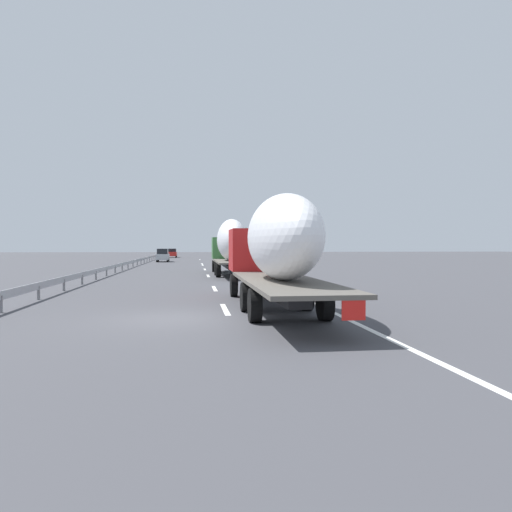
% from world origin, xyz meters
% --- Properties ---
extents(ground_plane, '(260.00, 260.00, 0.00)m').
position_xyz_m(ground_plane, '(40.00, 0.00, 0.00)').
color(ground_plane, '#424247').
extents(lane_stripe_0, '(3.20, 0.20, 0.01)m').
position_xyz_m(lane_stripe_0, '(2.00, -1.80, 0.00)').
color(lane_stripe_0, white).
rests_on(lane_stripe_0, ground_plane).
extents(lane_stripe_1, '(3.20, 0.20, 0.01)m').
position_xyz_m(lane_stripe_1, '(10.59, -1.80, 0.00)').
color(lane_stripe_1, white).
rests_on(lane_stripe_1, ground_plane).
extents(lane_stripe_2, '(3.20, 0.20, 0.01)m').
position_xyz_m(lane_stripe_2, '(21.82, -1.80, 0.00)').
color(lane_stripe_2, white).
rests_on(lane_stripe_2, ground_plane).
extents(lane_stripe_3, '(3.20, 0.20, 0.01)m').
position_xyz_m(lane_stripe_3, '(32.10, -1.80, 0.00)').
color(lane_stripe_3, white).
rests_on(lane_stripe_3, ground_plane).
extents(lane_stripe_4, '(3.20, 0.20, 0.01)m').
position_xyz_m(lane_stripe_4, '(43.11, -1.80, 0.00)').
color(lane_stripe_4, white).
rests_on(lane_stripe_4, ground_plane).
extents(lane_stripe_5, '(3.20, 0.20, 0.01)m').
position_xyz_m(lane_stripe_5, '(47.04, -1.80, 0.00)').
color(lane_stripe_5, white).
rests_on(lane_stripe_5, ground_plane).
extents(lane_stripe_6, '(3.20, 0.20, 0.01)m').
position_xyz_m(lane_stripe_6, '(67.30, -1.80, 0.00)').
color(lane_stripe_6, white).
rests_on(lane_stripe_6, ground_plane).
extents(edge_line_right, '(110.00, 0.20, 0.01)m').
position_xyz_m(edge_line_right, '(45.00, -5.50, 0.00)').
color(edge_line_right, white).
rests_on(edge_line_right, ground_plane).
extents(truck_lead, '(14.26, 2.55, 4.41)m').
position_xyz_m(truck_lead, '(22.56, -3.60, 2.51)').
color(truck_lead, '#387038').
rests_on(truck_lead, ground_plane).
extents(truck_trailing, '(13.96, 2.55, 4.04)m').
position_xyz_m(truck_trailing, '(1.52, -3.60, 2.33)').
color(truck_trailing, '#B21919').
rests_on(truck_trailing, ground_plane).
extents(car_red_compact, '(4.45, 1.77, 1.81)m').
position_xyz_m(car_red_compact, '(81.69, 3.50, 0.92)').
color(car_red_compact, red).
rests_on(car_red_compact, ground_plane).
extents(car_silver_hatch, '(4.77, 1.72, 1.94)m').
position_xyz_m(car_silver_hatch, '(55.87, 3.78, 0.97)').
color(car_silver_hatch, '#ADB2B7').
rests_on(car_silver_hatch, ground_plane).
extents(road_sign, '(0.10, 0.90, 2.92)m').
position_xyz_m(road_sign, '(37.50, -6.70, 2.03)').
color(road_sign, gray).
rests_on(road_sign, ground_plane).
extents(tree_0, '(3.37, 3.37, 7.18)m').
position_xyz_m(tree_0, '(62.83, -11.74, 4.33)').
color(tree_0, '#472D19').
rests_on(tree_0, ground_plane).
extents(tree_1, '(2.72, 2.72, 6.18)m').
position_xyz_m(tree_1, '(79.38, -11.20, 3.72)').
color(tree_1, '#472D19').
rests_on(tree_1, ground_plane).
extents(tree_2, '(3.94, 3.94, 6.74)m').
position_xyz_m(tree_2, '(67.64, -12.81, 4.01)').
color(tree_2, '#472D19').
rests_on(tree_2, ground_plane).
extents(guardrail_median, '(94.00, 0.10, 0.76)m').
position_xyz_m(guardrail_median, '(43.00, 6.00, 0.58)').
color(guardrail_median, '#9EA0A5').
rests_on(guardrail_median, ground_plane).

